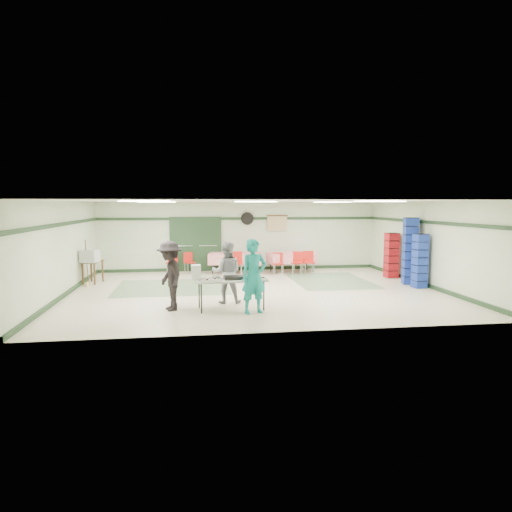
{
  "coord_description": "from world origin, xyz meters",
  "views": [
    {
      "loc": [
        -1.9,
        -13.44,
        2.6
      ],
      "look_at": [
        -0.03,
        -0.3,
        1.1
      ],
      "focal_mm": 32.0,
      "sensor_mm": 36.0,
      "label": 1
    }
  ],
  "objects": [
    {
      "name": "chair_b",
      "position": [
        1.29,
        3.13,
        0.5
      ],
      "size": [
        0.4,
        0.4,
        0.81
      ],
      "rotation": [
        0.0,
        0.0,
        -0.05
      ],
      "color": "red",
      "rests_on": "floor"
    },
    {
      "name": "volunteer_grey",
      "position": [
        -0.99,
        -1.54,
        0.81
      ],
      "size": [
        0.87,
        0.72,
        1.63
      ],
      "primitive_type": "imported",
      "rotation": [
        0.0,
        0.0,
        3.0
      ],
      "color": "gray",
      "rests_on": "floor"
    },
    {
      "name": "chair_loose_a",
      "position": [
        -2.0,
        4.07,
        0.48
      ],
      "size": [
        0.48,
        0.48,
        0.78
      ],
      "rotation": [
        0.0,
        0.0,
        0.43
      ],
      "color": "red",
      "rests_on": "floor"
    },
    {
      "name": "volunteer_teal",
      "position": [
        -0.43,
        -2.78,
        0.89
      ],
      "size": [
        0.75,
        0.61,
        1.78
      ],
      "primitive_type": "imported",
      "rotation": [
        0.0,
        0.0,
        0.32
      ],
      "color": "teal",
      "rests_on": "floor"
    },
    {
      "name": "dining_table_a",
      "position": [
        1.94,
        3.7,
        0.57
      ],
      "size": [
        1.93,
        1.1,
        0.77
      ],
      "rotation": [
        0.0,
        0.0,
        0.17
      ],
      "color": "red",
      "rests_on": "floor"
    },
    {
      "name": "green_patch_a",
      "position": [
        -2.5,
        1.0,
        0.0
      ],
      "size": [
        3.5,
        3.0,
        0.01
      ],
      "primitive_type": "cube",
      "color": "gray",
      "rests_on": "floor"
    },
    {
      "name": "baseboard_right",
      "position": [
        5.47,
        0.0,
        0.06
      ],
      "size": [
        0.06,
        9.0,
        0.12
      ],
      "primitive_type": "cube",
      "rotation": [
        0.0,
        0.0,
        1.57
      ],
      "color": "#1D351D",
      "rests_on": "floor"
    },
    {
      "name": "wall_right",
      "position": [
        5.5,
        0.0,
        1.35
      ],
      "size": [
        0.0,
        9.0,
        9.0
      ],
      "primitive_type": "plane",
      "rotation": [
        1.57,
        0.0,
        -1.57
      ],
      "color": "beige",
      "rests_on": "floor"
    },
    {
      "name": "sheet_tray_left",
      "position": [
        -1.46,
        -2.45,
        0.77
      ],
      "size": [
        0.56,
        0.44,
        0.02
      ],
      "primitive_type": "cube",
      "rotation": [
        0.0,
        0.0,
        0.07
      ],
      "color": "silver",
      "rests_on": "serving_table"
    },
    {
      "name": "double_door_left",
      "position": [
        -2.2,
        4.44,
        1.05
      ],
      "size": [
        0.9,
        0.06,
        2.1
      ],
      "primitive_type": "cube",
      "color": "gray",
      "rests_on": "floor"
    },
    {
      "name": "trim_left",
      "position": [
        -5.47,
        0.0,
        2.05
      ],
      "size": [
        0.06,
        9.0,
        0.1
      ],
      "primitive_type": "cube",
      "rotation": [
        0.0,
        0.0,
        1.57
      ],
      "color": "#1D351D",
      "rests_on": "wall_back"
    },
    {
      "name": "wall_front",
      "position": [
        0.0,
        -4.5,
        1.35
      ],
      "size": [
        11.0,
        0.0,
        11.0
      ],
      "primitive_type": "plane",
      "rotation": [
        -1.57,
        0.0,
        0.0
      ],
      "color": "beige",
      "rests_on": "floor"
    },
    {
      "name": "floor",
      "position": [
        0.0,
        0.0,
        0.0
      ],
      "size": [
        11.0,
        11.0,
        0.0
      ],
      "primitive_type": "plane",
      "color": "beige",
      "rests_on": "ground"
    },
    {
      "name": "foam_box_stack",
      "position": [
        -1.79,
        -2.23,
        0.94
      ],
      "size": [
        0.24,
        0.22,
        0.36
      ],
      "primitive_type": "cube",
      "rotation": [
        0.0,
        0.0,
        0.07
      ],
      "color": "white",
      "rests_on": "serving_table"
    },
    {
      "name": "scroll_banner",
      "position": [
        1.5,
        4.44,
        1.85
      ],
      "size": [
        0.8,
        0.02,
        0.6
      ],
      "primitive_type": "cube",
      "color": "tan",
      "rests_on": "wall_back"
    },
    {
      "name": "crate_stack_blue_b",
      "position": [
        5.15,
        -0.21,
        0.85
      ],
      "size": [
        0.4,
        0.4,
        1.7
      ],
      "primitive_type": "cube",
      "rotation": [
        0.0,
        0.0,
        0.07
      ],
      "color": "#193098",
      "rests_on": "floor"
    },
    {
      "name": "sheet_tray_right",
      "position": [
        -0.39,
        -2.33,
        0.77
      ],
      "size": [
        0.67,
        0.53,
        0.02
      ],
      "primitive_type": "cube",
      "rotation": [
        0.0,
        0.0,
        0.07
      ],
      "color": "silver",
      "rests_on": "serving_table"
    },
    {
      "name": "volunteer_dark",
      "position": [
        -2.43,
        -2.19,
        0.86
      ],
      "size": [
        0.94,
        1.25,
        1.72
      ],
      "primitive_type": "imported",
      "rotation": [
        0.0,
        0.0,
        -1.26
      ],
      "color": "black",
      "rests_on": "floor"
    },
    {
      "name": "chair_a",
      "position": [
        2.05,
        3.12,
        0.51
      ],
      "size": [
        0.51,
        0.51,
        0.84
      ],
      "rotation": [
        0.0,
        0.0,
        -0.39
      ],
      "color": "red",
      "rests_on": "floor"
    },
    {
      "name": "crate_stack_blue_a",
      "position": [
        5.15,
        0.46,
        1.09
      ],
      "size": [
        0.5,
        0.5,
        2.18
      ],
      "primitive_type": "cube",
      "rotation": [
        0.0,
        0.0,
        -0.22
      ],
      "color": "#193098",
      "rests_on": "floor"
    },
    {
      "name": "double_door_right",
      "position": [
        -1.25,
        4.44,
        1.05
      ],
      "size": [
        0.9,
        0.06,
        2.1
      ],
      "primitive_type": "cube",
      "color": "gray",
      "rests_on": "floor"
    },
    {
      "name": "wall_left",
      "position": [
        -5.5,
        0.0,
        1.35
      ],
      "size": [
        0.0,
        9.0,
        9.0
      ],
      "primitive_type": "plane",
      "rotation": [
        1.57,
        0.0,
        1.57
      ],
      "color": "beige",
      "rests_on": "floor"
    },
    {
      "name": "dining_table_b",
      "position": [
        -0.26,
        3.7,
        0.57
      ],
      "size": [
        2.09,
        1.19,
        0.77
      ],
      "rotation": [
        0.0,
        0.0,
        -0.16
      ],
      "color": "red",
      "rests_on": "floor"
    },
    {
      "name": "trim_right",
      "position": [
        5.47,
        0.0,
        2.05
      ],
      "size": [
        0.06,
        9.0,
        0.1
      ],
      "primitive_type": "cube",
      "rotation": [
        0.0,
        0.0,
        1.57
      ],
      "color": "#1D351D",
      "rests_on": "wall_back"
    },
    {
      "name": "trim_back",
      "position": [
        0.0,
        4.47,
        2.05
      ],
      "size": [
        11.0,
        0.06,
        0.1
      ],
      "primitive_type": "cube",
      "color": "#1D351D",
      "rests_on": "wall_back"
    },
    {
      "name": "baseboard_back",
      "position": [
        0.0,
        4.47,
        0.06
      ],
      "size": [
        11.0,
        0.06,
        0.12
      ],
      "primitive_type": "cube",
      "color": "#1D351D",
      "rests_on": "floor"
    },
    {
      "name": "chair_c",
      "position": [
        2.46,
        3.13,
        0.52
      ],
      "size": [
        0.42,
        0.42,
        0.86
      ],
      "rotation": [
        0.0,
        0.0,
        -0.06
      ],
      "color": "red",
      "rests_on": "floor"
    },
    {
      "name": "ceiling",
      "position": [
        0.0,
        0.0,
        2.7
      ],
      "size": [
        11.0,
        11.0,
        0.0
      ],
      "primitive_type": "plane",
      "rotation": [
        3.14,
        0.0,
        0.0
      ],
      "color": "white",
      "rests_on": "wall_back"
    },
    {
      "name": "serving_table",
      "position": [
        -0.94,
        -2.31,
        0.71
      ],
      "size": [
        1.82,
        0.85,
        0.76
      ],
      "rotation": [
        0.0,
        0.0,
        0.07
      ],
      "color": "#B1B1AC",
      "rests_on": "floor"
    },
    {
      "name": "baking_pan",
      "position": [
        -0.85,
        -2.34,
        0.8
      ],
      "size": [
        0.55,
        0.37,
        0.08
      ],
      "primitive_type": "cube",
      "rotation": [
        0.0,
        0.0,
        0.07
      ],
      "color": "black",
      "rests_on": "serving_table"
    },
    {
      "name": "door_frame",
      "position": [
        -1.73,
        4.42,
        1.05
      ],
      "size": [
        2.0,
        0.03,
        2.15
      ],
      "primitive_type": "cube",
      "color": "#1D351D",
      "rests_on": "floor"
    },
    {
      "name": "crate_stack_red",
      "position": [
        5.15,
        1.83,
        0.8
      ],
      "size": [
        0.42,
        0.42,
        1.6
      ],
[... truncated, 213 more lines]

